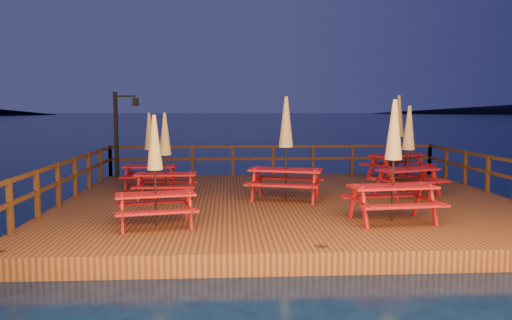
% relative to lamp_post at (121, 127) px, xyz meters
% --- Properties ---
extents(ground, '(500.00, 500.00, 0.00)m').
position_rel_lamp_post_xyz_m(ground, '(5.39, -4.55, -2.20)').
color(ground, black).
rests_on(ground, ground).
extents(deck, '(12.00, 10.00, 0.40)m').
position_rel_lamp_post_xyz_m(deck, '(5.39, -4.55, -2.00)').
color(deck, '#402514').
rests_on(deck, ground).
extents(deck_piles, '(11.44, 9.44, 1.40)m').
position_rel_lamp_post_xyz_m(deck_piles, '(5.39, -4.55, -2.50)').
color(deck_piles, '#332110').
rests_on(deck_piles, ground).
extents(railing, '(11.80, 9.75, 1.10)m').
position_rel_lamp_post_xyz_m(railing, '(5.39, -2.77, -1.03)').
color(railing, '#332110').
rests_on(railing, deck).
extents(lamp_post, '(0.85, 0.18, 3.00)m').
position_rel_lamp_post_xyz_m(lamp_post, '(0.00, 0.00, 0.00)').
color(lamp_post, black).
rests_on(lamp_post, deck).
extents(picnic_table_0, '(1.99, 1.70, 2.63)m').
position_rel_lamp_post_xyz_m(picnic_table_0, '(7.26, -7.32, -0.43)').
color(picnic_table_0, '#9C140E').
rests_on(picnic_table_0, deck).
extents(picnic_table_1, '(2.29, 2.06, 2.75)m').
position_rel_lamp_post_xyz_m(picnic_table_1, '(5.28, -4.60, -0.37)').
color(picnic_table_1, '#9C140E').
rests_on(picnic_table_1, deck).
extents(picnic_table_2, '(2.56, 2.41, 2.87)m').
position_rel_lamp_post_xyz_m(picnic_table_2, '(9.53, -1.08, -0.30)').
color(picnic_table_2, '#9C140E').
rests_on(picnic_table_2, deck).
extents(picnic_table_3, '(2.15, 1.96, 2.51)m').
position_rel_lamp_post_xyz_m(picnic_table_3, '(8.76, -4.16, -0.49)').
color(picnic_table_3, '#9C140E').
rests_on(picnic_table_3, deck).
extents(picnic_table_4, '(1.85, 1.63, 2.31)m').
position_rel_lamp_post_xyz_m(picnic_table_4, '(2.24, -7.46, -0.60)').
color(picnic_table_4, '#9C140E').
rests_on(picnic_table_4, deck).
extents(picnic_table_5, '(1.62, 1.34, 2.32)m').
position_rel_lamp_post_xyz_m(picnic_table_5, '(2.07, -4.35, -0.59)').
color(picnic_table_5, '#9C140E').
rests_on(picnic_table_5, deck).
extents(picnic_table_6, '(1.66, 1.38, 2.30)m').
position_rel_lamp_post_xyz_m(picnic_table_6, '(1.37, -2.43, -0.60)').
color(picnic_table_6, '#9C140E').
rests_on(picnic_table_6, deck).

